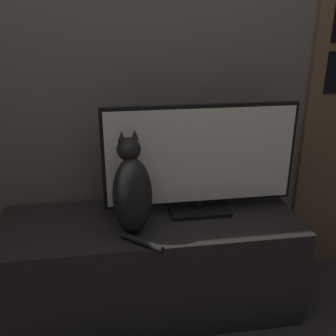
{
  "coord_description": "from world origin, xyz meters",
  "views": [
    {
      "loc": [
        -0.18,
        -0.85,
        1.52
      ],
      "look_at": [
        0.09,
        0.89,
        0.83
      ],
      "focal_mm": 42.0,
      "sensor_mm": 36.0,
      "label": 1
    }
  ],
  "objects": [
    {
      "name": "wall_back",
      "position": [
        0.0,
        1.22,
        1.3
      ],
      "size": [
        4.8,
        0.05,
        2.6
      ],
      "color": "#60564C",
      "rests_on": "ground_plane"
    },
    {
      "name": "tv_stand",
      "position": [
        0.0,
        0.91,
        0.27
      ],
      "size": [
        1.53,
        0.54,
        0.54
      ],
      "color": "black",
      "rests_on": "ground_plane"
    },
    {
      "name": "tv",
      "position": [
        0.27,
        0.97,
        0.83
      ],
      "size": [
        0.99,
        0.19,
        0.57
      ],
      "color": "black",
      "rests_on": "tv_stand"
    },
    {
      "name": "cat",
      "position": [
        -0.09,
        0.81,
        0.75
      ],
      "size": [
        0.23,
        0.31,
        0.5
      ],
      "rotation": [
        0.0,
        0.0,
        0.23
      ],
      "color": "black",
      "rests_on": "tv_stand"
    }
  ]
}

